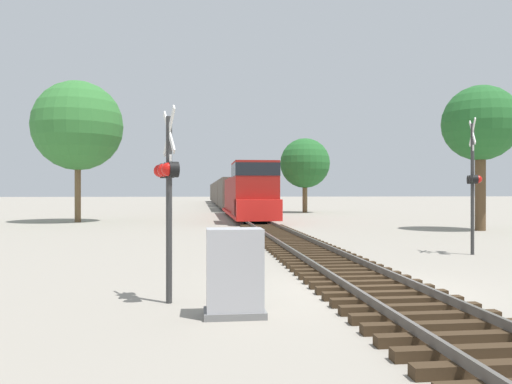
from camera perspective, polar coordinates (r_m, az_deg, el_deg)
The scene contains 9 objects.
ground_plane at distance 11.50m, azimuth 12.93°, elevation -10.89°, with size 400.00×400.00×0.00m, color gray.
rail_track_bed at distance 11.47m, azimuth 12.93°, elevation -10.23°, with size 2.60×160.00×0.31m.
freight_train at distance 72.09m, azimuth -3.48°, elevation -0.15°, with size 2.96×82.79×4.22m.
crossing_signal_near at distance 9.88m, azimuth -10.09°, elevation 1.27°, with size 0.55×1.01×3.82m.
crossing_signal_far at distance 18.78m, azimuth 23.59°, elevation 1.21°, with size 0.57×1.01×4.70m.
relay_cabinet at distance 8.82m, azimuth -2.46°, elevation -9.25°, with size 1.07×0.67×1.54m.
tree_far_right at distance 30.73m, azimuth 24.27°, elevation 7.06°, with size 4.19×4.19×8.10m.
tree_mid_background at distance 38.01m, azimuth -19.70°, elevation 7.12°, with size 6.35×6.35×10.05m.
tree_deep_background at distance 51.91m, azimuth 5.61°, elevation 3.28°, with size 5.14×5.14×7.70m.
Camera 1 is at (-3.75, -10.65, 2.18)m, focal length 35.00 mm.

